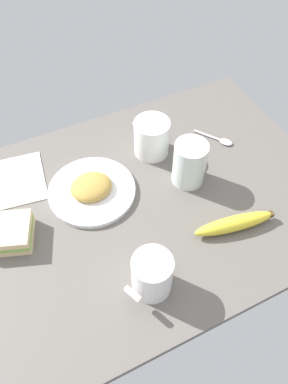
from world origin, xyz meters
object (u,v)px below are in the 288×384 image
Objects in this scene: sandwich_main at (8,233)px; spoon at (219,140)px; banana at (234,224)px; coffee_mug_black at (152,275)px; coffee_mug_milky at (152,137)px; glass_of_milk at (189,165)px; plate_of_food at (92,189)px; paper_napkin at (11,182)px.

spoon is (57.46, 5.84, -1.82)cm from sandwich_main.
banana reaches higher than spoon.
coffee_mug_black is 0.54× the size of banana.
glass_of_milk is (3.69, -12.37, 0.20)cm from coffee_mug_milky.
plate_of_food is 20.19cm from coffee_mug_milky.
coffee_mug_milky reaches higher than paper_napkin.
coffee_mug_black is 29.22cm from glass_of_milk.
plate_of_food is at bearing -162.09° from coffee_mug_milky.
coffee_mug_black is 32.46cm from sandwich_main.
plate_of_food is 1.82× the size of glass_of_milk.
glass_of_milk is at bearing -73.41° from coffee_mug_milky.
plate_of_food is at bearing 11.69° from sandwich_main.
banana is (22.40, 4.23, -3.35)cm from coffee_mug_black.
plate_of_food reaches higher than banana.
glass_of_milk is 17.13cm from spoon.
plate_of_food is 37.02cm from spoon.
paper_napkin is (-53.67, 10.01, -0.23)cm from spoon.
plate_of_food is 27.63cm from coffee_mug_black.
paper_napkin is at bearing 76.55° from sandwich_main.
plate_of_food is 23.75cm from glass_of_milk.
sandwich_main is at bearing 134.60° from coffee_mug_black.
glass_of_milk reaches higher than paper_napkin.
paper_napkin is at bearing 145.19° from plate_of_food.
sandwich_main is 43.18cm from glass_of_milk.
plate_of_food is 2.06× the size of coffee_mug_black.
coffee_mug_black is 23.04cm from banana.
plate_of_food is at bearing -34.81° from paper_napkin.
coffee_mug_milky reaches higher than plate_of_food.
glass_of_milk is 43.42cm from paper_napkin.
spoon reaches higher than paper_napkin.
sandwich_main is at bearing -103.45° from paper_napkin.
coffee_mug_black reaches higher than spoon.
plate_of_food is 20.36cm from paper_napkin.
coffee_mug_black is at bearing -116.51° from coffee_mug_milky.
sandwich_main is (-39.34, -10.34, -2.81)cm from coffee_mug_milky.
banana is at bearing -22.61° from sandwich_main.
sandwich_main is 48.86cm from banana.
banana is at bearing -39.97° from paper_napkin.
plate_of_food is 2.09× the size of spoon.
sandwich_main is 57.78cm from spoon.
spoon is at bearing 28.61° from glass_of_milk.
coffee_mug_milky is 1.13× the size of spoon.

